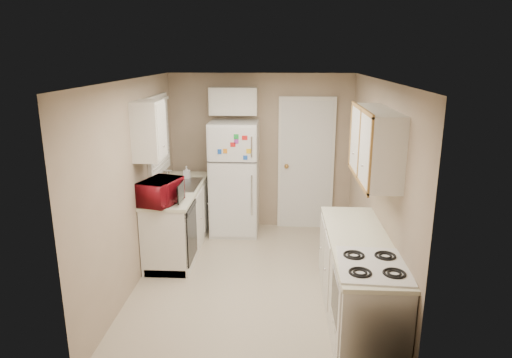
{
  "coord_description": "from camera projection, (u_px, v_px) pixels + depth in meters",
  "views": [
    {
      "loc": [
        0.3,
        -5.03,
        2.67
      ],
      "look_at": [
        0.0,
        0.5,
        1.15
      ],
      "focal_mm": 32.0,
      "sensor_mm": 36.0,
      "label": 1
    }
  ],
  "objects": [
    {
      "name": "refrigerator",
      "position": [
        235.0,
        178.0,
        6.89
      ],
      "size": [
        0.71,
        0.69,
        1.72
      ],
      "primitive_type": "cube",
      "rotation": [
        0.0,
        0.0,
        -0.01
      ],
      "color": "silver",
      "rests_on": "floor"
    },
    {
      "name": "window_blinds",
      "position": [
        159.0,
        135.0,
        6.22
      ],
      "size": [
        0.1,
        0.98,
        1.08
      ],
      "primitive_type": "cube",
      "color": "silver",
      "rests_on": "wall_left"
    },
    {
      "name": "microwave",
      "position": [
        161.0,
        192.0,
        5.55
      ],
      "size": [
        0.61,
        0.45,
        0.36
      ],
      "primitive_type": "imported",
      "rotation": [
        0.0,
        0.0,
        1.27
      ],
      "color": "maroon",
      "rests_on": "left_counter"
    },
    {
      "name": "right_counter",
      "position": [
        357.0,
        281.0,
        4.62
      ],
      "size": [
        0.6,
        2.0,
        0.9
      ],
      "primitive_type": "cube",
      "color": "silver",
      "rests_on": "floor"
    },
    {
      "name": "interior_door",
      "position": [
        306.0,
        164.0,
        7.05
      ],
      "size": [
        0.86,
        0.06,
        2.08
      ],
      "primitive_type": "cube",
      "color": "silver",
      "rests_on": "floor"
    },
    {
      "name": "sink",
      "position": [
        180.0,
        187.0,
        6.4
      ],
      "size": [
        0.54,
        0.74,
        0.16
      ],
      "primitive_type": "cube",
      "color": "gray",
      "rests_on": "left_counter"
    },
    {
      "name": "upper_cabinet_right",
      "position": [
        376.0,
        144.0,
        4.54
      ],
      "size": [
        0.3,
        1.2,
        0.7
      ],
      "primitive_type": "cube",
      "color": "silver",
      "rests_on": "wall_right"
    },
    {
      "name": "wall_right",
      "position": [
        377.0,
        188.0,
        5.17
      ],
      "size": [
        3.8,
        3.8,
        0.0
      ],
      "primitive_type": "plane",
      "color": "tan",
      "rests_on": "floor"
    },
    {
      "name": "floor",
      "position": [
        254.0,
        281.0,
        5.56
      ],
      "size": [
        3.8,
        3.8,
        0.0
      ],
      "primitive_type": "plane",
      "color": "beige",
      "rests_on": "ground"
    },
    {
      "name": "soap_bottle",
      "position": [
        187.0,
        172.0,
        6.68
      ],
      "size": [
        0.1,
        0.1,
        0.19
      ],
      "primitive_type": "imported",
      "rotation": [
        0.0,
        0.0,
        -0.16
      ],
      "color": "beige",
      "rests_on": "left_counter"
    },
    {
      "name": "dishwasher",
      "position": [
        191.0,
        233.0,
        5.76
      ],
      "size": [
        0.03,
        0.58,
        0.72
      ],
      "primitive_type": "cube",
      "color": "black",
      "rests_on": "floor"
    },
    {
      "name": "cabinet_over_fridge",
      "position": [
        234.0,
        101.0,
        6.74
      ],
      "size": [
        0.7,
        0.3,
        0.4
      ],
      "primitive_type": "cube",
      "color": "silver",
      "rests_on": "wall_back"
    },
    {
      "name": "wall_left",
      "position": [
        134.0,
        184.0,
        5.32
      ],
      "size": [
        3.8,
        3.8,
        0.0
      ],
      "primitive_type": "plane",
      "color": "tan",
      "rests_on": "floor"
    },
    {
      "name": "left_counter",
      "position": [
        179.0,
        219.0,
        6.37
      ],
      "size": [
        0.6,
        1.8,
        0.9
      ],
      "primitive_type": "cube",
      "color": "silver",
      "rests_on": "floor"
    },
    {
      "name": "stove",
      "position": [
        370.0,
        312.0,
        4.06
      ],
      "size": [
        0.64,
        0.77,
        0.89
      ],
      "primitive_type": "cube",
      "rotation": [
        0.0,
        0.0,
        -0.06
      ],
      "color": "silver",
      "rests_on": "floor"
    },
    {
      "name": "upper_cabinet_left",
      "position": [
        149.0,
        131.0,
        5.36
      ],
      "size": [
        0.3,
        0.45,
        0.7
      ],
      "primitive_type": "cube",
      "color": "silver",
      "rests_on": "wall_left"
    },
    {
      "name": "wall_front",
      "position": [
        239.0,
        257.0,
        3.41
      ],
      "size": [
        2.8,
        2.8,
        0.0
      ],
      "primitive_type": "plane",
      "color": "tan",
      "rests_on": "floor"
    },
    {
      "name": "ceiling",
      "position": [
        254.0,
        80.0,
        4.93
      ],
      "size": [
        3.8,
        3.8,
        0.0
      ],
      "primitive_type": "plane",
      "color": "white",
      "rests_on": "floor"
    },
    {
      "name": "wall_back",
      "position": [
        261.0,
        152.0,
        7.07
      ],
      "size": [
        2.8,
        2.8,
        0.0
      ],
      "primitive_type": "plane",
      "color": "tan",
      "rests_on": "floor"
    }
  ]
}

